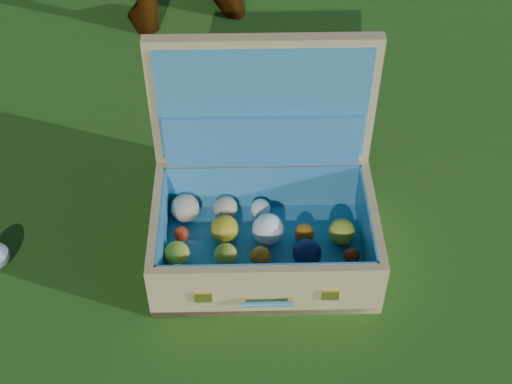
% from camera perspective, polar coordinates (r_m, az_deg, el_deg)
% --- Properties ---
extents(ground, '(60.00, 60.00, 0.00)m').
position_cam_1_polar(ground, '(1.81, -5.28, -3.28)').
color(ground, '#215114').
rests_on(ground, ground).
extents(suitcase, '(0.61, 0.50, 0.51)m').
position_cam_1_polar(suitcase, '(1.68, 0.50, -0.51)').
color(suitcase, tan).
rests_on(suitcase, ground).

